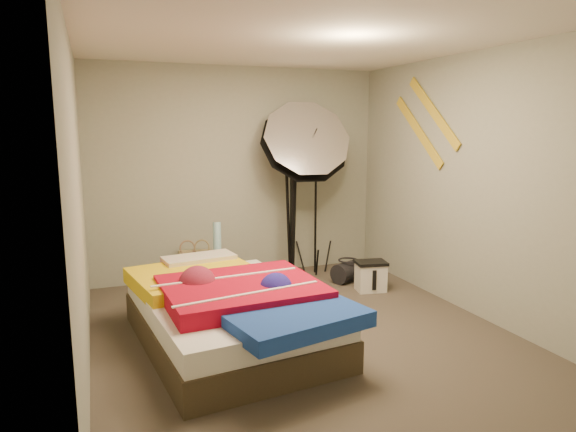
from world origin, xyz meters
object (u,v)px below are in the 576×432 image
camera_tripod (292,213)px  camera_case (371,277)px  duffel_bag (348,272)px  photo_umbrella (304,145)px  tote_bag (195,266)px  wrapping_roll (217,257)px  bed (231,311)px

camera_tripod → camera_case: bearing=-47.9°
duffel_bag → photo_umbrella: size_ratio=0.17×
tote_bag → camera_case: bearing=-21.8°
wrapping_roll → duffel_bag: 1.55m
duffel_bag → bed: 2.12m
wrapping_roll → bed: 1.43m
wrapping_roll → camera_case: size_ratio=2.50×
wrapping_roll → bed: (-0.22, -1.41, -0.10)m
photo_umbrella → wrapping_roll: bearing=-170.1°
wrapping_roll → bed: bearing=-98.9°
wrapping_roll → camera_case: 1.71m
camera_case → photo_umbrella: bearing=131.2°
duffel_bag → camera_tripod: bearing=125.0°
camera_case → duffel_bag: bearing=110.3°
camera_case → duffel_bag: (-0.07, 0.40, -0.04)m
tote_bag → wrapping_roll: size_ratio=0.48×
wrapping_roll → tote_bag: bearing=109.0°
wrapping_roll → photo_umbrella: photo_umbrella is taller
camera_case → bed: size_ratio=0.14×
wrapping_roll → duffel_bag: size_ratio=2.01×
duffel_bag → camera_tripod: 0.96m
wrapping_roll → camera_tripod: bearing=8.2°
camera_case → camera_tripod: size_ratio=0.22×
tote_bag → photo_umbrella: 1.92m
tote_bag → bed: 1.88m
camera_case → duffel_bag: 0.41m
duffel_bag → camera_tripod: size_ratio=0.28×
bed → photo_umbrella: 2.45m
tote_bag → camera_tripod: camera_tripod is taller
tote_bag → photo_umbrella: bearing=-2.8°
camera_case → duffel_bag: camera_case is taller
camera_tripod → duffel_bag: bearing=-29.1°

